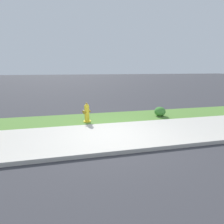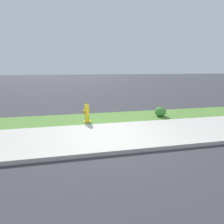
{
  "view_description": "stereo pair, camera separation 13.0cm",
  "coord_description": "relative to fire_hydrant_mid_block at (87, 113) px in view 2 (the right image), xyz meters",
  "views": [
    {
      "loc": [
        -1.25,
        -5.51,
        2.23
      ],
      "look_at": [
        0.32,
        1.59,
        0.4
      ],
      "focal_mm": 28.0,
      "sensor_mm": 36.0,
      "label": 1
    },
    {
      "loc": [
        -1.12,
        -5.53,
        2.23
      ],
      "look_at": [
        0.32,
        1.59,
        0.4
      ],
      "focal_mm": 28.0,
      "sensor_mm": 36.0,
      "label": 2
    }
  ],
  "objects": [
    {
      "name": "fire_hydrant_mid_block",
      "position": [
        0.0,
        0.0,
        0.0
      ],
      "size": [
        0.35,
        0.35,
        0.82
      ],
      "rotation": [
        0.0,
        0.0,
        0.76
      ],
      "color": "yellow",
      "rests_on": "ground"
    },
    {
      "name": "sidewalk_pavement",
      "position": [
        0.75,
        -1.69,
        -0.39
      ],
      "size": [
        18.0,
        2.57,
        0.01
      ],
      "primitive_type": "cube",
      "color": "#BCB7AD",
      "rests_on": "ground"
    },
    {
      "name": "grass_verge",
      "position": [
        0.75,
        0.49,
        -0.39
      ],
      "size": [
        18.0,
        1.8,
        0.01
      ],
      "primitive_type": "cube",
      "color": "#568438",
      "rests_on": "ground"
    },
    {
      "name": "ground_plane",
      "position": [
        0.75,
        -1.69,
        -0.4
      ],
      "size": [
        120.0,
        120.0,
        0.0
      ],
      "primitive_type": "plane",
      "color": "#38383D"
    },
    {
      "name": "street_curb",
      "position": [
        0.75,
        -3.05,
        -0.34
      ],
      "size": [
        18.0,
        0.16,
        0.12
      ],
      "primitive_type": "cube",
      "color": "#BCB7AD",
      "rests_on": "ground"
    },
    {
      "name": "shrub_bush_far_verge",
      "position": [
        3.48,
        0.2,
        -0.18
      ],
      "size": [
        0.52,
        0.52,
        0.44
      ],
      "color": "#3D7F33",
      "rests_on": "ground"
    }
  ]
}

